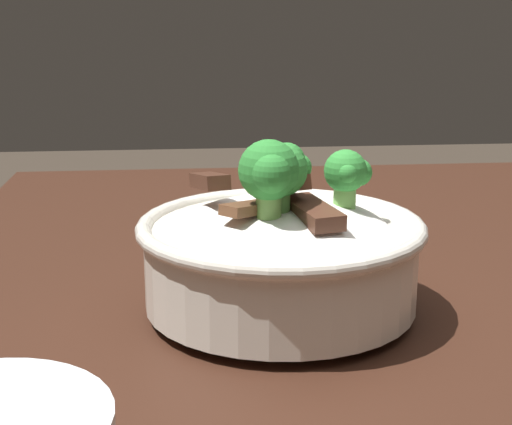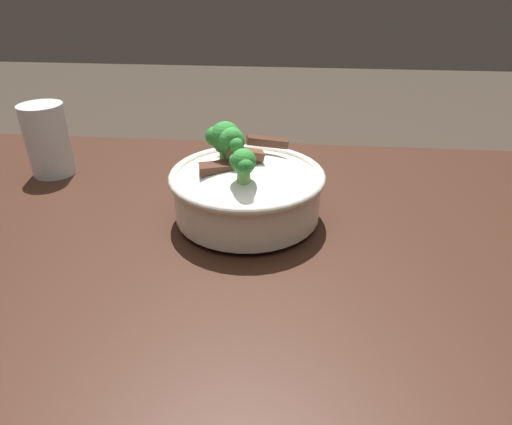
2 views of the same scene
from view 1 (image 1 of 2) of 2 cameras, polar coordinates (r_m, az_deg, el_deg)
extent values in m
cube|color=#381E14|center=(0.58, 12.87, -11.44)|extent=(1.23, 0.84, 0.05)
cylinder|color=silver|center=(0.59, 1.84, -7.15)|extent=(0.09, 0.09, 0.01)
cylinder|color=silver|center=(0.58, 1.86, -3.97)|extent=(0.21, 0.21, 0.06)
torus|color=silver|center=(0.57, 1.89, -1.06)|extent=(0.22, 0.22, 0.01)
ellipsoid|color=white|center=(0.57, 1.88, -2.02)|extent=(0.18, 0.18, 0.06)
cube|color=brown|center=(0.55, 0.47, 0.46)|extent=(0.07, 0.07, 0.02)
cube|color=#4C2B1E|center=(0.58, -3.56, 2.39)|extent=(0.06, 0.03, 0.02)
cube|color=brown|center=(0.56, 2.17, 2.19)|extent=(0.06, 0.03, 0.02)
cube|color=#4C2B1E|center=(0.54, 4.23, 0.03)|extent=(0.07, 0.04, 0.01)
cylinder|color=#5B9947|center=(0.54, 1.86, 0.64)|extent=(0.01, 0.01, 0.03)
sphere|color=green|center=(0.54, 1.88, 3.24)|extent=(0.04, 0.04, 0.04)
sphere|color=green|center=(0.52, 1.67, 3.45)|extent=(0.02, 0.02, 0.02)
sphere|color=green|center=(0.55, 3.15, 3.42)|extent=(0.02, 0.02, 0.02)
cylinder|color=#7AB256|center=(0.53, 0.96, 0.41)|extent=(0.02, 0.02, 0.03)
sphere|color=#2D8433|center=(0.53, 0.98, 3.22)|extent=(0.04, 0.04, 0.04)
sphere|color=#2D8433|center=(0.51, 1.16, 2.97)|extent=(0.03, 0.03, 0.03)
sphere|color=#2D8433|center=(0.54, 2.35, 3.91)|extent=(0.03, 0.03, 0.03)
cylinder|color=#6BA84C|center=(0.57, 6.72, 1.12)|extent=(0.02, 0.02, 0.02)
sphere|color=green|center=(0.57, 6.78, 3.13)|extent=(0.03, 0.03, 0.03)
sphere|color=green|center=(0.56, 6.92, 2.97)|extent=(0.02, 0.02, 0.02)
sphere|color=green|center=(0.58, 7.75, 3.03)|extent=(0.02, 0.02, 0.02)
camera|label=2|loc=(0.88, 42.66, 17.79)|focal=31.04mm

